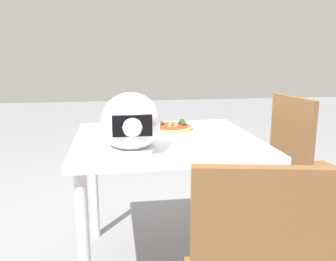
{
  "coord_description": "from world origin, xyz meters",
  "views": [
    {
      "loc": [
        0.25,
        1.69,
        1.12
      ],
      "look_at": [
        -0.02,
        -0.07,
        0.74
      ],
      "focal_mm": 37.31,
      "sensor_mm": 36.0,
      "label": 1
    }
  ],
  "objects_px": {
    "chair_side": "(303,165)",
    "dining_table": "(166,156)",
    "pizza": "(171,127)",
    "motorcycle_helmet": "(131,123)"
  },
  "relations": [
    {
      "from": "chair_side",
      "to": "dining_table",
      "type": "bearing_deg",
      "value": 5.54
    },
    {
      "from": "dining_table",
      "to": "pizza",
      "type": "bearing_deg",
      "value": -109.39
    },
    {
      "from": "pizza",
      "to": "motorcycle_helmet",
      "type": "distance_m",
      "value": 0.44
    },
    {
      "from": "dining_table",
      "to": "chair_side",
      "type": "distance_m",
      "value": 0.82
    },
    {
      "from": "dining_table",
      "to": "pizza",
      "type": "distance_m",
      "value": 0.18
    },
    {
      "from": "dining_table",
      "to": "pizza",
      "type": "xyz_separation_m",
      "value": [
        -0.05,
        -0.13,
        0.12
      ]
    },
    {
      "from": "dining_table",
      "to": "chair_side",
      "type": "bearing_deg",
      "value": -174.46
    },
    {
      "from": "dining_table",
      "to": "motorcycle_helmet",
      "type": "distance_m",
      "value": 0.37
    },
    {
      "from": "chair_side",
      "to": "motorcycle_helmet",
      "type": "bearing_deg",
      "value": 17.21
    },
    {
      "from": "pizza",
      "to": "motorcycle_helmet",
      "type": "xyz_separation_m",
      "value": [
        0.23,
        0.36,
        0.1
      ]
    }
  ]
}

